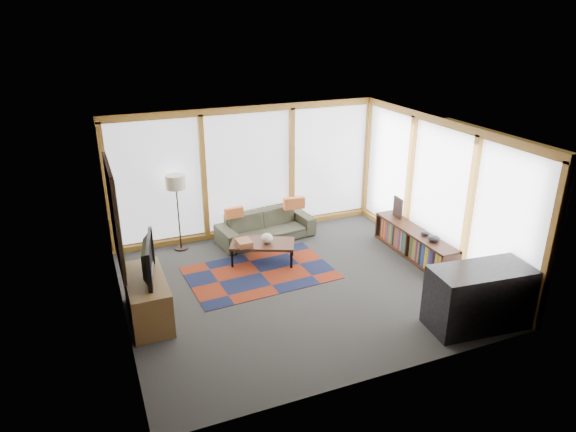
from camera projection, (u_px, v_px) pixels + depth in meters
name	position (u px, v px, depth m)	size (l,w,h in m)	color
ground	(297.00, 285.00, 8.56)	(5.50, 5.50, 0.00)	#2E2E2C
room_envelope	(311.00, 184.00, 8.64)	(5.52, 5.02, 2.62)	#483B33
rug	(260.00, 273.00, 8.96)	(2.48, 1.59, 0.01)	maroon
sofa	(266.00, 226.00, 10.18)	(1.92, 0.75, 0.56)	#363828
pillow_left	(234.00, 213.00, 9.83)	(0.37, 0.11, 0.20)	#D36831
pillow_right	(294.00, 203.00, 10.27)	(0.42, 0.13, 0.23)	#D36831
floor_lamp	(178.00, 213.00, 9.60)	(0.37, 0.37, 1.49)	#322319
coffee_table	(263.00, 252.00, 9.30)	(1.13, 0.57, 0.38)	#341A0E
book_stack	(244.00, 243.00, 9.11)	(0.25, 0.31, 0.10)	brown
vase	(267.00, 238.00, 9.19)	(0.21, 0.21, 0.18)	beige
bookshelf	(414.00, 244.00, 9.47)	(0.38, 2.09, 0.52)	#341A0E
bowl_a	(434.00, 239.00, 8.92)	(0.22, 0.22, 0.11)	black
bowl_b	(425.00, 233.00, 9.16)	(0.16, 0.16, 0.08)	black
shelf_picture	(398.00, 207.00, 9.94)	(0.04, 0.30, 0.39)	black
tv_console	(147.00, 298.00, 7.54)	(0.55, 1.33, 0.66)	brown
television	(143.00, 259.00, 7.35)	(1.00, 0.13, 0.58)	black
bar_counter	(479.00, 297.00, 7.32)	(1.44, 0.67, 0.91)	black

